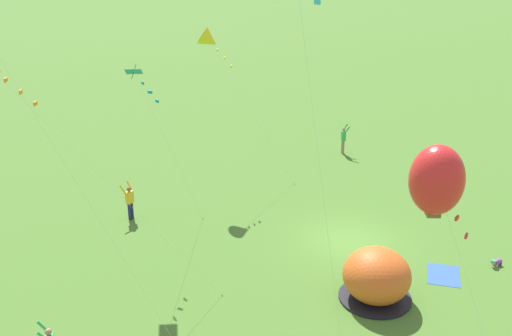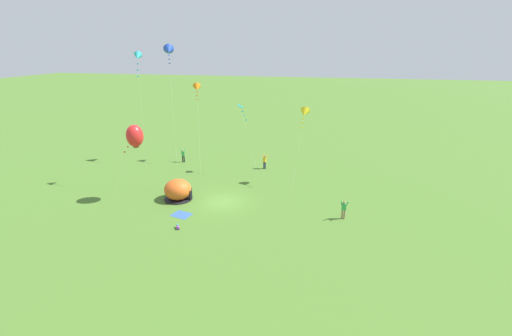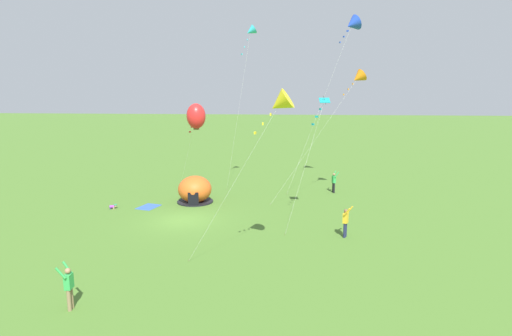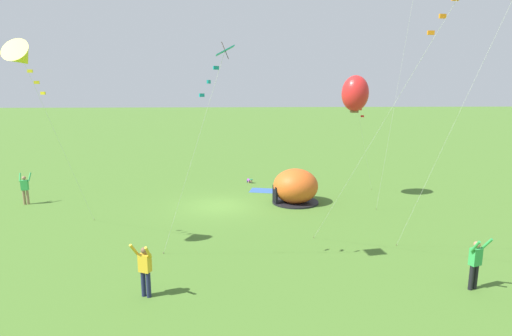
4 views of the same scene
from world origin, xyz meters
name	(u,v)px [view 4 (image 4 of 4)]	position (x,y,z in m)	size (l,w,h in m)	color
ground_plane	(219,206)	(0.00, 0.00, 0.00)	(300.00, 300.00, 0.00)	#477028
popup_tent	(295,187)	(-4.61, -0.38, 1.00)	(2.81, 2.81, 2.10)	#D8591E
picnic_blanket	(263,191)	(-2.89, -3.52, 0.01)	(1.70, 1.30, 0.01)	#3359A5
toddler_crawling	(250,180)	(-2.12, -5.94, 0.18)	(0.42, 0.54, 0.32)	purple
person_near_tent	(475,262)	(-8.95, 10.69, 1.00)	(0.71, 0.60, 1.89)	black
person_watching_sky	(145,268)	(2.10, 10.49, 1.00)	(0.72, 0.63, 1.89)	#1E2347
person_strolling	(25,188)	(11.53, -1.10, 1.00)	(0.68, 0.51, 1.89)	#8C7251
kite_teal	(219,65)	(-0.38, 9.02, 7.53)	(3.05, 2.64, 8.27)	silver
kite_red	(355,94)	(-8.24, -1.08, 6.53)	(3.00, 3.07, 7.61)	silver
kite_yellow	(22,57)	(7.06, 6.81, 7.92)	(1.18, 5.30, 8.59)	silver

